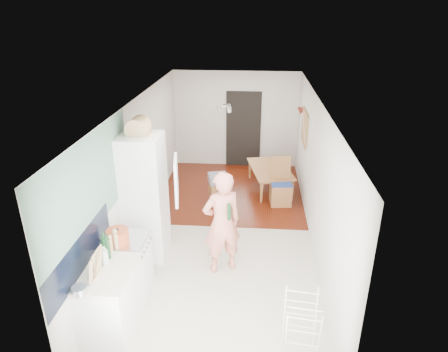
# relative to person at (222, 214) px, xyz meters

# --- Properties ---
(room_shell) EXTENTS (3.20, 7.00, 2.50)m
(room_shell) POSITION_rel_person_xyz_m (-0.04, 1.13, 0.23)
(room_shell) COLOR silver
(room_shell) RESTS_ON ground
(floor) EXTENTS (3.20, 7.00, 0.01)m
(floor) POSITION_rel_person_xyz_m (-0.04, 1.13, -1.02)
(floor) COLOR beige
(floor) RESTS_ON ground
(wood_floor_overlay) EXTENTS (3.20, 3.30, 0.01)m
(wood_floor_overlay) POSITION_rel_person_xyz_m (-0.04, 2.98, -1.01)
(wood_floor_overlay) COLOR #631C0A
(wood_floor_overlay) RESTS_ON room_shell
(sage_wall_panel) EXTENTS (0.02, 3.00, 1.30)m
(sage_wall_panel) POSITION_rel_person_xyz_m (-1.63, -0.87, 0.83)
(sage_wall_panel) COLOR slate
(sage_wall_panel) RESTS_ON room_shell
(tile_splashback) EXTENTS (0.02, 1.90, 0.50)m
(tile_splashback) POSITION_rel_person_xyz_m (-1.63, -1.42, 0.13)
(tile_splashback) COLOR black
(tile_splashback) RESTS_ON room_shell
(doorway_recess) EXTENTS (0.90, 0.04, 2.00)m
(doorway_recess) POSITION_rel_person_xyz_m (0.16, 4.61, -0.02)
(doorway_recess) COLOR black
(doorway_recess) RESTS_ON room_shell
(base_cabinet) EXTENTS (0.60, 0.90, 0.86)m
(base_cabinet) POSITION_rel_person_xyz_m (-1.34, -1.42, -0.59)
(base_cabinet) COLOR white
(base_cabinet) RESTS_ON room_shell
(worktop) EXTENTS (0.62, 0.92, 0.06)m
(worktop) POSITION_rel_person_xyz_m (-1.34, -1.42, -0.13)
(worktop) COLOR beige
(worktop) RESTS_ON room_shell
(range_cooker) EXTENTS (0.60, 0.60, 0.88)m
(range_cooker) POSITION_rel_person_xyz_m (-1.34, -0.67, -0.58)
(range_cooker) COLOR white
(range_cooker) RESTS_ON room_shell
(cooker_top) EXTENTS (0.60, 0.60, 0.04)m
(cooker_top) POSITION_rel_person_xyz_m (-1.34, -0.67, -0.12)
(cooker_top) COLOR silver
(cooker_top) RESTS_ON room_shell
(fridge_housing) EXTENTS (0.66, 0.66, 2.15)m
(fridge_housing) POSITION_rel_person_xyz_m (-1.31, 0.35, 0.06)
(fridge_housing) COLOR white
(fridge_housing) RESTS_ON room_shell
(fridge_door) EXTENTS (0.14, 0.56, 0.70)m
(fridge_door) POSITION_rel_person_xyz_m (-0.70, 0.05, 0.53)
(fridge_door) COLOR white
(fridge_door) RESTS_ON room_shell
(fridge_interior) EXTENTS (0.02, 0.52, 0.66)m
(fridge_interior) POSITION_rel_person_xyz_m (-1.00, 0.35, 0.53)
(fridge_interior) COLOR white
(fridge_interior) RESTS_ON room_shell
(pinboard) EXTENTS (0.03, 0.90, 0.70)m
(pinboard) POSITION_rel_person_xyz_m (1.54, 3.03, 0.53)
(pinboard) COLOR tan
(pinboard) RESTS_ON room_shell
(pinboard_frame) EXTENTS (0.00, 0.94, 0.74)m
(pinboard_frame) POSITION_rel_person_xyz_m (1.52, 3.03, 0.53)
(pinboard_frame) COLOR #AC5F37
(pinboard_frame) RESTS_ON room_shell
(wall_sconce) EXTENTS (0.18, 0.18, 0.16)m
(wall_sconce) POSITION_rel_person_xyz_m (1.50, 3.68, 0.73)
(wall_sconce) COLOR maroon
(wall_sconce) RESTS_ON room_shell
(person) EXTENTS (0.88, 0.76, 2.04)m
(person) POSITION_rel_person_xyz_m (0.00, 0.00, 0.00)
(person) COLOR #E5816C
(person) RESTS_ON floor
(dining_table) EXTENTS (0.96, 1.39, 0.45)m
(dining_table) POSITION_rel_person_xyz_m (0.87, 3.16, -0.79)
(dining_table) COLOR #AC5F37
(dining_table) RESTS_ON floor
(dining_chair) EXTENTS (0.47, 0.47, 1.03)m
(dining_chair) POSITION_rel_person_xyz_m (1.06, 2.42, -0.50)
(dining_chair) COLOR #AC5F37
(dining_chair) RESTS_ON floor
(stool) EXTENTS (0.41, 0.41, 0.43)m
(stool) POSITION_rel_person_xyz_m (-0.32, 2.50, -0.81)
(stool) COLOR #AC5F37
(stool) RESTS_ON floor
(grey_drape) EXTENTS (0.48, 0.48, 0.18)m
(grey_drape) POSITION_rel_person_xyz_m (-0.31, 2.51, -0.50)
(grey_drape) COLOR gray
(grey_drape) RESTS_ON stool
(drying_rack) EXTENTS (0.45, 0.42, 0.81)m
(drying_rack) POSITION_rel_person_xyz_m (1.11, -1.60, -0.62)
(drying_rack) COLOR white
(drying_rack) RESTS_ON floor
(bread_bin) EXTENTS (0.38, 0.36, 0.19)m
(bread_bin) POSITION_rel_person_xyz_m (-1.33, 0.42, 1.23)
(bread_bin) COLOR tan
(bread_bin) RESTS_ON fridge_housing
(red_casserole) EXTENTS (0.36, 0.36, 0.19)m
(red_casserole) POSITION_rel_person_xyz_m (-1.41, -0.74, -0.00)
(red_casserole) COLOR #C04926
(red_casserole) RESTS_ON cooker_top
(steel_pan) EXTENTS (0.20, 0.20, 0.09)m
(steel_pan) POSITION_rel_person_xyz_m (-1.50, -1.85, -0.05)
(steel_pan) COLOR silver
(steel_pan) RESTS_ON worktop
(held_bottle) EXTENTS (0.06, 0.06, 0.27)m
(held_bottle) POSITION_rel_person_xyz_m (0.12, -0.15, 0.13)
(held_bottle) COLOR #153D1D
(held_bottle) RESTS_ON person
(bottle_a) EXTENTS (0.07, 0.07, 0.29)m
(bottle_a) POSITION_rel_person_xyz_m (-1.41, -1.14, 0.04)
(bottle_a) COLOR #153D1D
(bottle_a) RESTS_ON worktop
(bottle_b) EXTENTS (0.08, 0.08, 0.31)m
(bottle_b) POSITION_rel_person_xyz_m (-1.44, -1.14, 0.06)
(bottle_b) COLOR #153D1D
(bottle_b) RESTS_ON worktop
(bottle_c) EXTENTS (0.11, 0.11, 0.21)m
(bottle_c) POSITION_rel_person_xyz_m (-1.39, -1.28, 0.01)
(bottle_c) COLOR beige
(bottle_c) RESTS_ON worktop
(pepper_mill_front) EXTENTS (0.07, 0.07, 0.20)m
(pepper_mill_front) POSITION_rel_person_xyz_m (-1.42, -0.99, 0.00)
(pepper_mill_front) COLOR tan
(pepper_mill_front) RESTS_ON worktop
(pepper_mill_back) EXTENTS (0.06, 0.06, 0.23)m
(pepper_mill_back) POSITION_rel_person_xyz_m (-1.38, -0.89, 0.02)
(pepper_mill_back) COLOR tan
(pepper_mill_back) RESTS_ON worktop
(chopping_boards) EXTENTS (0.12, 0.27, 0.37)m
(chopping_boards) POSITION_rel_person_xyz_m (-1.41, -1.55, 0.09)
(chopping_boards) COLOR tan
(chopping_boards) RESTS_ON worktop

